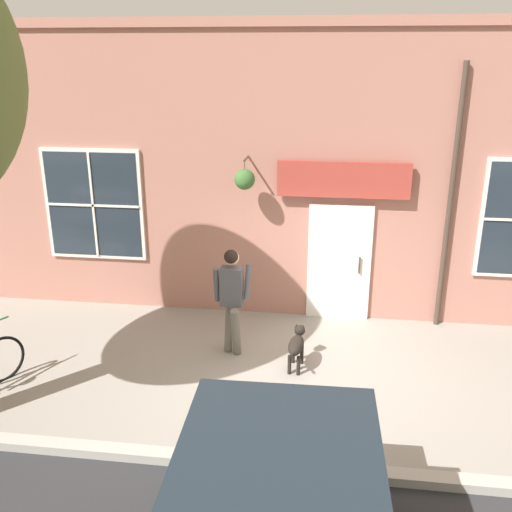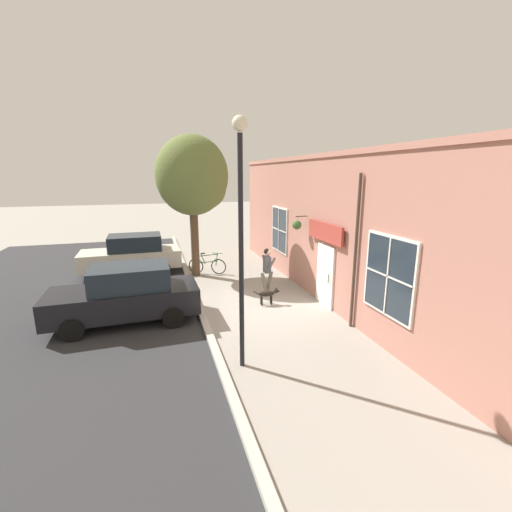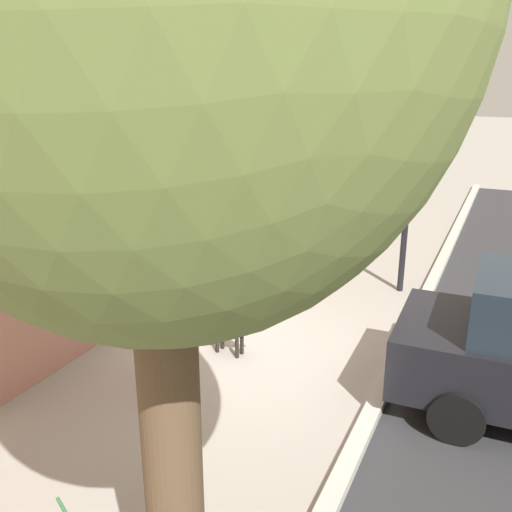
# 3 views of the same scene
# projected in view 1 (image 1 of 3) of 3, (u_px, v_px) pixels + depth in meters

# --- Properties ---
(ground_plane) EXTENTS (90.00, 90.00, 0.00)m
(ground_plane) POSITION_uv_depth(u_px,v_px,m) (303.00, 379.00, 8.40)
(ground_plane) COLOR gray
(storefront_facade) EXTENTS (0.95, 18.00, 5.07)m
(storefront_facade) POSITION_uv_depth(u_px,v_px,m) (315.00, 177.00, 9.73)
(storefront_facade) COLOR #B27566
(storefront_facade) RESTS_ON ground_plane
(pedestrian_walking) EXTENTS (0.54, 0.56, 1.75)m
(pedestrian_walking) POSITION_uv_depth(u_px,v_px,m) (232.00, 292.00, 8.79)
(pedestrian_walking) COLOR #6B665B
(pedestrian_walking) RESTS_ON ground_plane
(dog_on_leash) EXTENTS (0.97, 0.28, 0.59)m
(dog_on_leash) POSITION_uv_depth(u_px,v_px,m) (297.00, 344.00, 8.60)
(dog_on_leash) COLOR black
(dog_on_leash) RESTS_ON ground_plane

